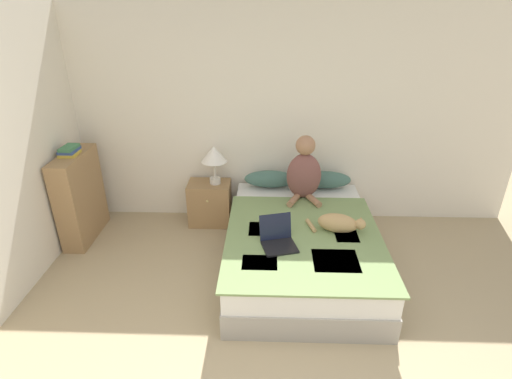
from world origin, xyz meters
The scene contains 11 objects.
wall_back centered at (0.00, 3.05, 1.27)m, with size 5.74×0.05×2.55m.
bed centered at (0.27, 1.93, 0.24)m, with size 1.50×2.10×0.49m.
pillow_near centered at (-0.06, 2.84, 0.59)m, with size 0.62×0.23×0.20m.
pillow_far centered at (0.59, 2.84, 0.59)m, with size 0.62×0.23×0.20m.
person_sitting centered at (0.31, 2.56, 0.81)m, with size 0.39×0.38×0.74m.
cat_tabby centered at (0.61, 1.83, 0.58)m, with size 0.55×0.31×0.19m.
laptop_open centered at (0.01, 1.58, 0.55)m, with size 0.37×0.37×0.26m.
nightstand centered at (-0.80, 2.80, 0.27)m, with size 0.51×0.37×0.54m.
table_lamp centered at (-0.72, 2.80, 0.89)m, with size 0.30×0.30×0.47m.
bookshelf centered at (-2.22, 2.44, 0.51)m, with size 0.24×0.77×1.02m.
book_stack_top centered at (-2.23, 2.44, 1.07)m, with size 0.19×0.24×0.10m.
Camera 1 is at (-0.09, -1.53, 2.56)m, focal length 28.00 mm.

